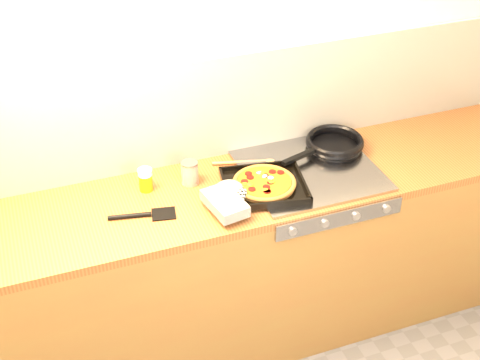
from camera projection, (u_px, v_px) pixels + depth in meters
name	position (u px, v px, depth m)	size (l,w,h in m)	color
room_shell	(196.00, 112.00, 3.03)	(3.20, 3.20, 3.20)	white
counter_run	(219.00, 268.00, 3.20)	(3.20, 0.62, 0.90)	brown
stovetop	(310.00, 171.00, 3.07)	(0.60, 0.56, 0.02)	#939498
pizza_on_tray	(253.00, 188.00, 2.89)	(0.50, 0.40, 0.06)	black
frying_pan	(334.00, 144.00, 3.20)	(0.49, 0.35, 0.05)	black
tomato_can	(190.00, 173.00, 2.97)	(0.10, 0.10, 0.11)	#A2110D
juice_glass	(146.00, 180.00, 2.92)	(0.08, 0.08, 0.11)	orange
wooden_spoon	(250.00, 162.00, 3.12)	(0.30, 0.11, 0.02)	#B27A4B
black_spatula	(144.00, 215.00, 2.79)	(0.29, 0.11, 0.02)	black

